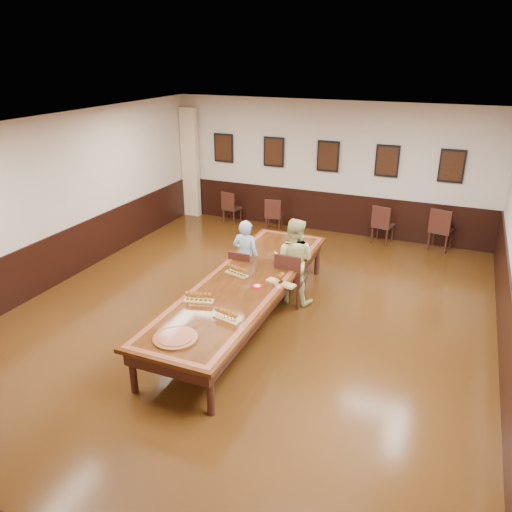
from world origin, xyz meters
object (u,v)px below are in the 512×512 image
at_px(chair_man, 244,272).
at_px(spare_chair_b, 274,214).
at_px(chair_woman, 291,278).
at_px(person_woman, 294,261).
at_px(carved_platter, 175,338).
at_px(person_man, 246,257).
at_px(conference_table, 244,288).
at_px(spare_chair_c, 383,224).
at_px(spare_chair_d, 441,229).
at_px(spare_chair_a, 232,207).

height_order(chair_man, spare_chair_b, chair_man).
bearing_deg(chair_woman, spare_chair_b, -64.49).
xyz_separation_m(person_woman, carved_platter, (-0.60, -3.01, -0.02)).
bearing_deg(person_man, conference_table, 114.42).
height_order(spare_chair_c, carved_platter, spare_chair_c).
bearing_deg(conference_table, spare_chair_d, 59.50).
height_order(spare_chair_a, carved_platter, spare_chair_a).
height_order(spare_chair_a, spare_chair_b, spare_chair_b).
xyz_separation_m(chair_woman, person_man, (-0.94, 0.13, 0.20)).
xyz_separation_m(spare_chair_b, spare_chair_c, (2.68, 0.21, 0.04)).
distance_m(spare_chair_c, spare_chair_d, 1.29).
bearing_deg(conference_table, spare_chair_b, 104.85).
bearing_deg(spare_chair_c, carved_platter, 88.66).
bearing_deg(carved_platter, conference_table, 87.43).
distance_m(person_woman, carved_platter, 3.07).
xyz_separation_m(conference_table, carved_platter, (-0.09, -2.00, 0.16)).
relative_size(spare_chair_b, spare_chair_c, 0.92).
bearing_deg(chair_man, chair_woman, 179.47).
distance_m(spare_chair_c, person_man, 4.12).
xyz_separation_m(spare_chair_d, person_woman, (-2.28, -3.72, 0.29)).
bearing_deg(spare_chair_d, chair_man, 62.07).
relative_size(chair_woman, conference_table, 0.20).
distance_m(spare_chair_a, spare_chair_b, 1.27).
height_order(spare_chair_d, person_woman, person_woman).
height_order(chair_woman, spare_chair_a, chair_woman).
relative_size(spare_chair_c, spare_chair_d, 0.94).
distance_m(chair_man, spare_chair_b, 3.59).
bearing_deg(spare_chair_a, person_woman, 138.62).
relative_size(person_man, carved_platter, 2.28).
xyz_separation_m(chair_man, conference_table, (0.44, -0.94, 0.17)).
xyz_separation_m(chair_man, spare_chair_c, (1.93, 3.72, 0.02)).
bearing_deg(spare_chair_a, conference_table, 127.21).
height_order(spare_chair_a, spare_chair_d, spare_chair_d).
bearing_deg(conference_table, person_man, 112.74).
relative_size(chair_woman, spare_chair_c, 1.08).
distance_m(spare_chair_a, spare_chair_c, 3.93).
height_order(chair_man, carved_platter, chair_man).
bearing_deg(spare_chair_b, conference_table, 95.43).
xyz_separation_m(spare_chair_d, carved_platter, (-2.88, -6.73, 0.27)).
bearing_deg(person_man, person_woman, -179.75).
distance_m(chair_woman, person_woman, 0.31).
height_order(conference_table, carved_platter, carved_platter).
relative_size(conference_table, carved_platter, 8.00).
bearing_deg(person_woman, conference_table, 63.23).
relative_size(spare_chair_c, person_man, 0.66).
height_order(spare_chair_b, spare_chair_d, spare_chair_d).
bearing_deg(person_man, spare_chair_a, -59.18).
bearing_deg(spare_chair_b, spare_chair_c, 175.10).
bearing_deg(chair_woman, spare_chair_a, -51.61).
xyz_separation_m(spare_chair_b, carved_platter, (1.09, -6.45, 0.34)).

